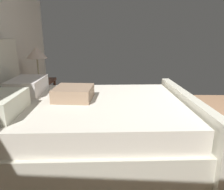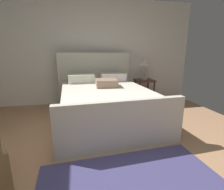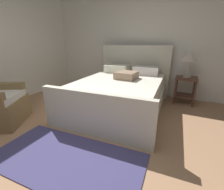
% 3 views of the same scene
% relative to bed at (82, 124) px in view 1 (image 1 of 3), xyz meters
% --- Properties ---
extents(bed, '(1.84, 2.36, 1.26)m').
position_rel_bed_xyz_m(bed, '(0.00, 0.00, 0.00)').
color(bed, beige).
rests_on(bed, ground).
extents(nightstand_right, '(0.44, 0.44, 0.60)m').
position_rel_bed_xyz_m(nightstand_right, '(1.18, 0.88, 0.05)').
color(nightstand_right, '#523125').
rests_on(nightstand_right, ground).
extents(table_lamp_right, '(0.33, 0.33, 0.53)m').
position_rel_bed_xyz_m(table_lamp_right, '(1.18, 0.88, 0.68)').
color(table_lamp_right, '#B7B293').
rests_on(table_lamp_right, nightstand_right).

